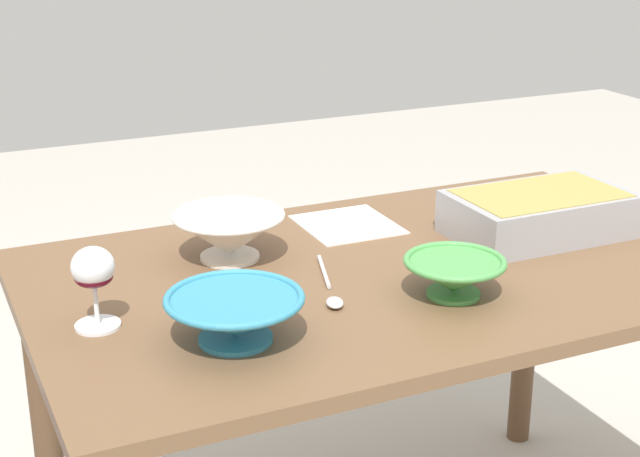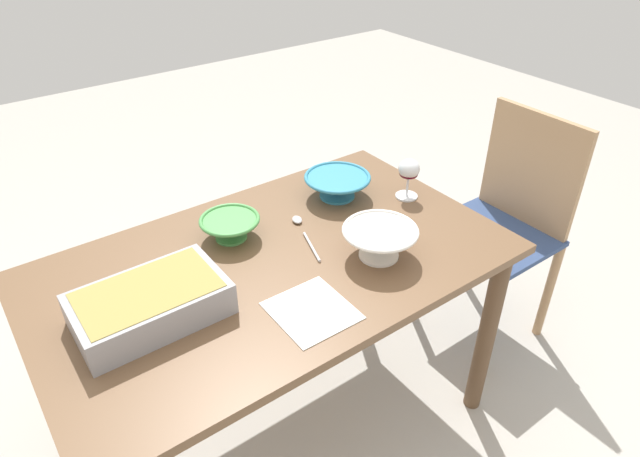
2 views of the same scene
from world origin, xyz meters
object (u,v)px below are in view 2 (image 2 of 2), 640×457
wine_glass (409,172)px  serving_bowl (380,241)px  chair (506,218)px  small_bowl (337,185)px  casserole_dish (150,302)px  dining_table (275,287)px  serving_spoon (302,228)px  mixing_bowl (230,227)px  napkin (312,311)px

wine_glass → serving_bowl: bearing=-146.4°
chair → small_bowl: chair is taller
casserole_dish → serving_bowl: size_ratio=1.68×
dining_table → casserole_dish: bearing=-175.8°
wine_glass → serving_spoon: wine_glass is taller
mixing_bowl → serving_bowl: 0.45m
chair → wine_glass: (-0.47, 0.10, 0.31)m
serving_spoon → mixing_bowl: bearing=154.5°
casserole_dish → serving_spoon: bearing=11.2°
serving_spoon → napkin: serving_spoon is taller
wine_glass → serving_bowl: (-0.30, -0.20, -0.04)m
wine_glass → serving_spoon: size_ratio=0.58×
casserole_dish → mixing_bowl: size_ratio=2.01×
mixing_bowl → small_bowl: (0.41, 0.01, 0.00)m
mixing_bowl → serving_spoon: 0.22m
mixing_bowl → napkin: 0.42m
dining_table → wine_glass: wine_glass is taller
mixing_bowl → small_bowl: bearing=1.0°
chair → serving_bowl: chair is taller
wine_glass → serving_bowl: 0.37m
small_bowl → serving_spoon: size_ratio=0.93×
serving_bowl → serving_spoon: (-0.10, 0.24, -0.05)m
small_bowl → wine_glass: bearing=-36.9°
dining_table → casserole_dish: casserole_dish is taller
casserole_dish → serving_spoon: casserole_dish is taller
serving_spoon → casserole_dish: bearing=-168.8°
chair → wine_glass: chair is taller
wine_glass → mixing_bowl: bearing=167.3°
casserole_dish → serving_spoon: (0.53, 0.10, -0.04)m
mixing_bowl → wine_glass: bearing=-12.7°
dining_table → mixing_bowl: (-0.04, 0.17, 0.14)m
mixing_bowl → serving_bowl: size_ratio=0.83×
serving_bowl → napkin: 0.31m
small_bowl → serving_bowl: (-0.11, -0.34, 0.01)m
chair → small_bowl: bearing=160.2°
casserole_dish → serving_spoon: 0.54m
dining_table → small_bowl: size_ratio=6.00×
wine_glass → mixing_bowl: size_ratio=0.77×
dining_table → napkin: 0.27m
napkin → serving_bowl: bearing=14.8°
casserole_dish → small_bowl: casserole_dish is taller
wine_glass → casserole_dish: wine_glass is taller
chair → mixing_bowl: (-1.08, 0.23, 0.26)m
casserole_dish → napkin: size_ratio=1.79×
dining_table → chair: chair is taller
dining_table → napkin: bearing=-99.2°
casserole_dish → wine_glass: bearing=3.8°
casserole_dish → napkin: casserole_dish is taller
dining_table → serving_spoon: serving_spoon is taller
casserole_dish → mixing_bowl: 0.39m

